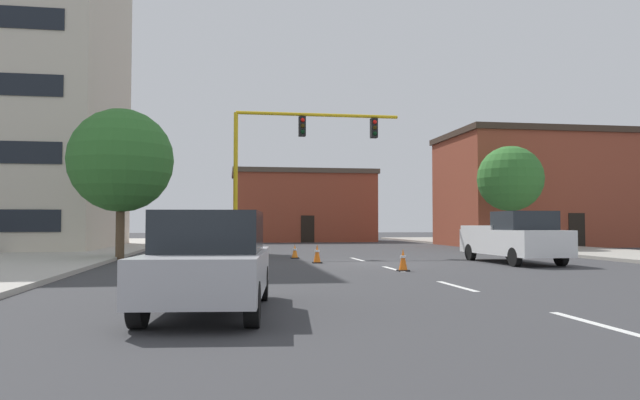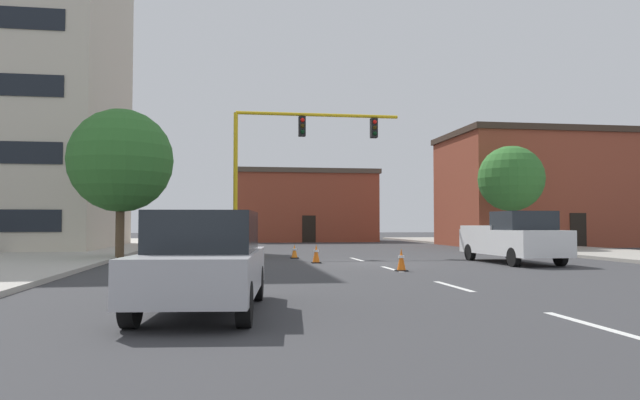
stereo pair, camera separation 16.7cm
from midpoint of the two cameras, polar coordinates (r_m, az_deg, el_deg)
name	(u,v)px [view 1 (the left image)]	position (r m, az deg, el deg)	size (l,w,h in m)	color
ground_plane	(371,263)	(22.95, 4.78, -6.10)	(160.00, 160.00, 0.00)	#38383A
sidewalk_left	(70,254)	(31.19, -23.13, -4.79)	(6.00, 56.00, 0.14)	#B2ADA3
sidewalk_right	(565,250)	(35.47, 22.42, -4.48)	(6.00, 56.00, 0.14)	#9E998E
lane_stripe_seg_0	(597,324)	(10.01, 24.72, -10.82)	(0.16, 2.40, 0.01)	silver
lane_stripe_seg_1	(457,286)	(14.87, 12.73, -8.11)	(0.16, 2.40, 0.01)	silver
lane_stripe_seg_2	(393,269)	(20.06, 6.85, -6.63)	(0.16, 2.40, 0.01)	silver
lane_stripe_seg_3	(357,259)	(25.38, 3.42, -5.73)	(0.16, 2.40, 0.01)	silver
building_tall_left	(3,51)	(40.98, -28.37, 12.55)	(13.10, 13.87, 23.67)	beige
building_brick_center	(302,206)	(51.87, -1.86, -0.60)	(12.18, 7.70, 6.12)	brown
building_row_right	(542,190)	(44.12, 20.53, 0.95)	(13.41, 8.41, 7.81)	brown
traffic_signal_gantry	(259,209)	(27.85, -6.07, -0.85)	(8.73, 1.20, 6.83)	yellow
tree_right_mid	(510,179)	(35.34, 17.75, 1.95)	(3.73, 3.73, 5.96)	#4C3823
tree_left_near	(121,161)	(26.28, -18.83, 3.61)	(4.35, 4.35, 6.37)	brown
pickup_truck_white	(513,238)	(24.03, 17.97, -3.50)	(2.10, 5.44, 1.99)	white
sedan_silver_near_left	(210,260)	(10.43, -11.00, -5.75)	(2.32, 4.67, 1.74)	#B7B7BC
traffic_cone_roadside_a	(403,260)	(19.23, 7.78, -5.76)	(0.36, 0.36, 0.73)	black
traffic_cone_roadside_b	(317,254)	(22.91, -0.49, -5.21)	(0.36, 0.36, 0.74)	black
traffic_cone_roadside_c	(295,252)	(26.08, -2.63, -5.00)	(0.36, 0.36, 0.61)	black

